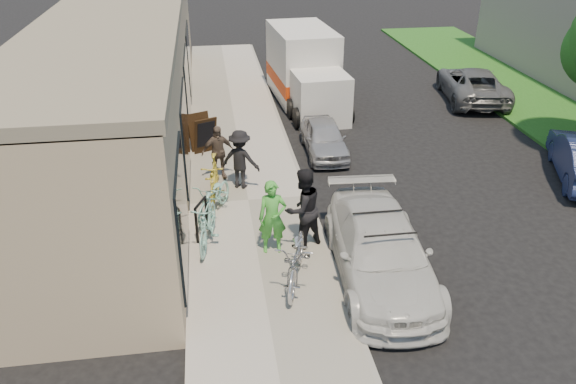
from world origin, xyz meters
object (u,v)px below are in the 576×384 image
cruiser_bike_b (214,197)px  cruiser_bike_c (214,180)px  sedan_white (380,250)px  tandem_bike (297,258)px  bike_rack (201,215)px  moving_truck (305,71)px  woman_rider (272,217)px  bystander_b (218,152)px  far_car_gray (472,84)px  bystander_a (240,159)px  sandwich_board (203,133)px  cruiser_bike_a (207,222)px  man_standing (303,208)px  sedan_silver (324,138)px

cruiser_bike_b → cruiser_bike_c: cruiser_bike_c is taller
sedan_white → tandem_bike: 1.72m
bike_rack → moving_truck: 10.21m
bike_rack → moving_truck: (3.98, 9.39, 0.51)m
woman_rider → bystander_b: woman_rider is taller
sedan_white → bystander_b: size_ratio=3.06×
far_car_gray → tandem_bike: size_ratio=2.19×
far_car_gray → bystander_a: (-9.35, -6.41, 0.32)m
sedan_white → woman_rider: size_ratio=2.78×
sandwich_board → cruiser_bike_a: (0.03, -5.18, -0.03)m
sedan_white → man_standing: bearing=142.6°
moving_truck → bystander_a: bearing=-116.7°
sedan_silver → moving_truck: size_ratio=0.53×
man_standing → cruiser_bike_b: man_standing is taller
woman_rider → cruiser_bike_c: woman_rider is taller
sedan_silver → bystander_b: bystander_b is taller
sandwich_board → bystander_b: bearing=-102.1°
sedan_silver → man_standing: size_ratio=1.62×
cruiser_bike_c → bystander_a: bystander_a is taller
tandem_bike → bystander_b: size_ratio=1.36×
man_standing → sedan_white: bearing=110.7°
sedan_white → cruiser_bike_a: (-3.44, 1.56, 0.04)m
far_car_gray → bystander_a: bystander_a is taller
far_car_gray → bystander_b: bearing=41.0°
sandwich_board → cruiser_bike_b: sandwich_board is taller
cruiser_bike_b → bystander_a: bystander_a is taller
cruiser_bike_c → bystander_a: (0.71, 0.61, 0.24)m
woman_rider → sandwich_board: bearing=106.2°
man_standing → bystander_a: bearing=-97.6°
sandwich_board → moving_truck: 6.00m
man_standing → cruiser_bike_c: bearing=-80.7°
woman_rider → bystander_a: bearing=100.6°
sedan_white → cruiser_bike_a: 3.78m
sedan_silver → man_standing: (-1.55, -5.19, 0.56)m
sedan_white → bystander_b: bystander_b is taller
sedan_white → bystander_b: 5.76m
far_car_gray → man_standing: bearing=59.7°
moving_truck → cruiser_bike_b: 9.23m
bike_rack → man_standing: bearing=-17.3°
sedan_silver → far_car_gray: 7.90m
man_standing → cruiser_bike_a: (-2.05, 0.35, -0.37)m
sedan_silver → moving_truck: bearing=88.5°
woman_rider → cruiser_bike_c: size_ratio=0.89×
moving_truck → tandem_bike: (-2.13, -11.35, -0.51)m
sandwich_board → sedan_silver: sandwich_board is taller
bike_rack → sedan_silver: (3.73, 4.51, -0.18)m
sedan_silver → woman_rider: 5.79m
sandwich_board → bystander_a: (0.95, -2.52, 0.22)m
bystander_a → woman_rider: bearing=124.1°
bike_rack → sedan_silver: bearing=50.4°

